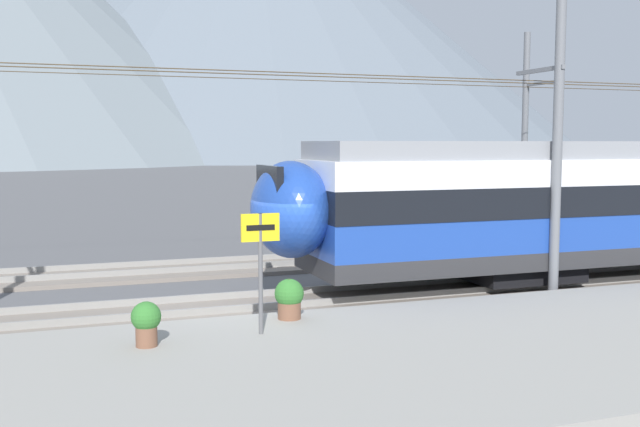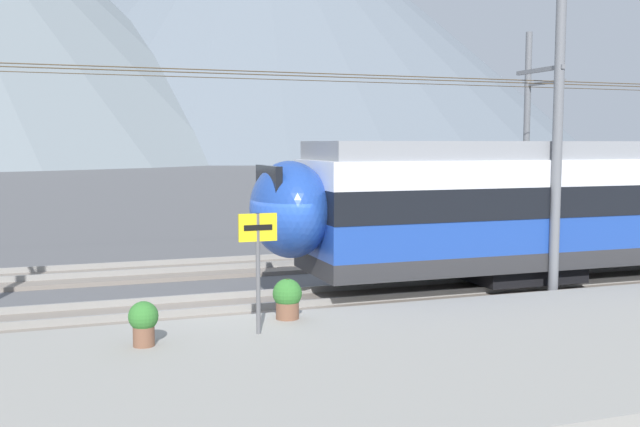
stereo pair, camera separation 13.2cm
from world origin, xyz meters
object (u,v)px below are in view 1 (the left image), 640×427
at_px(catenary_mast_mid, 555,120).
at_px(potted_plant_by_shelter, 146,320).
at_px(platform_sign, 260,246).
at_px(potted_plant_platform_edge, 289,297).
at_px(catenary_mast_far_side, 527,134).

bearing_deg(catenary_mast_mid, potted_plant_by_shelter, -167.13).
relative_size(catenary_mast_mid, potted_plant_by_shelter, 61.93).
height_order(catenary_mast_mid, potted_plant_by_shelter, catenary_mast_mid).
bearing_deg(catenary_mast_mid, platform_sign, -164.88).
bearing_deg(potted_plant_by_shelter, potted_plant_platform_edge, 20.34).
relative_size(catenary_mast_far_side, potted_plant_platform_edge, 60.11).
relative_size(platform_sign, potted_plant_by_shelter, 2.84).
distance_m(catenary_mast_mid, platform_sign, 8.48).
xyz_separation_m(catenary_mast_mid, platform_sign, (-7.86, -2.12, -2.37)).
relative_size(catenary_mast_mid, potted_plant_platform_edge, 60.11).
bearing_deg(catenary_mast_far_side, potted_plant_by_shelter, -144.34).
relative_size(platform_sign, potted_plant_platform_edge, 2.76).
bearing_deg(catenary_mast_far_side, platform_sign, -140.73).
height_order(platform_sign, potted_plant_by_shelter, platform_sign).
distance_m(catenary_mast_mid, potted_plant_platform_edge, 7.97).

